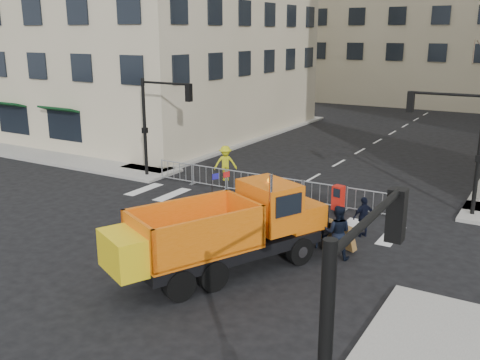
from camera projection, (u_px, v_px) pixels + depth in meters
The scene contains 11 objects.
ground at pixel (182, 252), 19.45m from camera, with size 120.00×120.00×0.00m, color black.
sidewalk_back at pixel (285, 192), 26.48m from camera, with size 64.00×5.00×0.15m, color gray.
traffic_light_left at pixel (145, 129), 28.89m from camera, with size 0.18×0.18×5.40m, color black.
traffic_light_right at pixel (479, 156), 22.43m from camera, with size 0.18×0.18×5.40m, color black.
crowd_barriers at pixel (263, 185), 25.97m from camera, with size 12.60×0.60×1.10m, color #9EA0A5, non-canonical shape.
plow_truck at pixel (223, 230), 17.40m from camera, with size 5.80×8.89×3.39m.
cop_a at pixel (321, 226), 19.59m from camera, with size 0.63×0.41×1.72m, color black.
cop_b at pixel (337, 232), 18.67m from camera, with size 0.94×0.74×1.94m, color black.
cop_c at pixel (364, 217), 20.73m from camera, with size 0.94×0.39×1.60m, color black.
worker at pixel (225, 163), 28.10m from camera, with size 1.20×0.69×1.86m, color gold.
newspaper_box at pixel (338, 198), 23.48m from camera, with size 0.45×0.40×1.10m, color red.
Camera 1 is at (11.03, -14.45, 7.68)m, focal length 40.00 mm.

